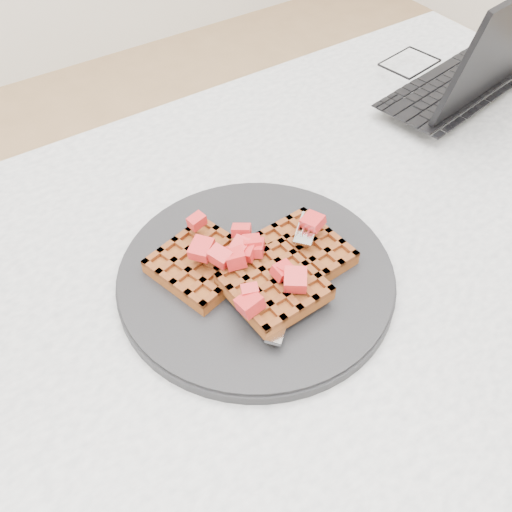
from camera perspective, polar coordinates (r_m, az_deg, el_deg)
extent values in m
plane|color=tan|center=(1.30, 3.22, -24.14)|extent=(4.00, 4.00, 0.00)
cube|color=silver|center=(0.65, 5.90, -2.69)|extent=(1.20, 0.80, 0.03)
cube|color=white|center=(1.37, 13.78, 6.37)|extent=(0.06, 0.06, 0.72)
cylinder|color=black|center=(0.62, 0.00, -2.01)|extent=(0.30, 0.30, 0.02)
imported|color=black|center=(0.98, 17.50, 16.45)|extent=(0.31, 0.23, 0.02)
cube|color=black|center=(0.90, 24.16, 19.02)|extent=(0.26, 0.08, 0.17)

